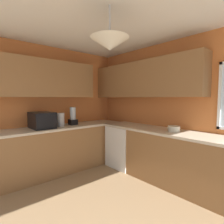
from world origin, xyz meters
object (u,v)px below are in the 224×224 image
at_px(kettle, 61,120).
at_px(blender_appliance, 73,117).
at_px(dishwasher, 125,146).
at_px(bowl, 174,129).
at_px(microwave, 42,120).

distance_m(kettle, blender_appliance, 0.28).
relative_size(dishwasher, blender_appliance, 2.33).
xyz_separation_m(dishwasher, bowl, (1.09, 0.03, 0.51)).
xyz_separation_m(microwave, bowl, (1.75, 1.51, -0.10)).
distance_m(dishwasher, microwave, 1.74).
relative_size(microwave, kettle, 1.86).
bearing_deg(blender_appliance, microwave, -90.00).
bearing_deg(microwave, bowl, 40.83).
bearing_deg(blender_appliance, bowl, 26.77).
bearing_deg(microwave, kettle, 86.76).
bearing_deg(bowl, blender_appliance, -153.23).
height_order(microwave, blender_appliance, blender_appliance).
height_order(dishwasher, microwave, microwave).
bearing_deg(kettle, bowl, 33.83).
relative_size(bowl, blender_appliance, 0.55).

